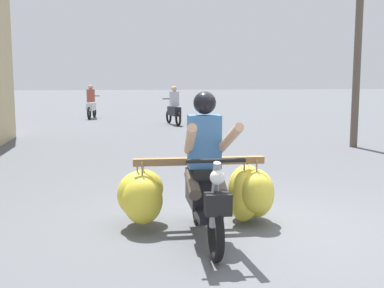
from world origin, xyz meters
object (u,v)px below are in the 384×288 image
(motorbike_main_loaded, at_px, (202,189))
(motorbike_distant_ahead_right, at_px, (174,109))
(motorbike_distant_ahead_left, at_px, (91,105))
(utility_pole, at_px, (358,44))

(motorbike_main_loaded, relative_size, motorbike_distant_ahead_right, 1.21)
(motorbike_main_loaded, distance_m, motorbike_distant_ahead_left, 15.43)
(motorbike_main_loaded, relative_size, motorbike_distant_ahead_left, 1.20)
(motorbike_main_loaded, height_order, utility_pole, utility_pole)
(motorbike_distant_ahead_left, bearing_deg, utility_pole, -53.44)
(motorbike_main_loaded, bearing_deg, motorbike_distant_ahead_right, 85.41)
(motorbike_main_loaded, xyz_separation_m, motorbike_distant_ahead_right, (0.97, 12.10, 0.11))
(motorbike_distant_ahead_left, relative_size, utility_pole, 0.32)
(motorbike_distant_ahead_right, xyz_separation_m, utility_pole, (3.82, -6.17, 1.94))
(motorbike_distant_ahead_right, distance_m, utility_pole, 7.52)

